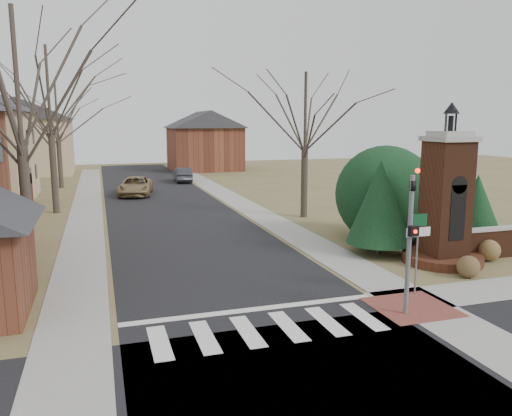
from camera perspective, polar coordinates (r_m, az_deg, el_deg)
name	(u,v)px	position (r m, az deg, el deg)	size (l,w,h in m)	color
ground	(278,341)	(13.64, 2.52, -14.94)	(120.00, 120.00, 0.00)	brown
main_street	(167,207)	(34.37, -10.13, 0.11)	(8.00, 70.00, 0.01)	black
cross_street	(327,400)	(11.19, 8.16, -20.93)	(120.00, 8.00, 0.01)	black
crosswalk_zone	(268,329)	(14.32, 1.40, -13.64)	(8.00, 2.20, 0.02)	silver
stop_bar	(252,310)	(15.64, -0.42, -11.55)	(8.00, 0.35, 0.02)	silver
sidewalk_right_main	(241,203)	(35.40, -1.76, 0.54)	(2.00, 60.00, 0.02)	gray
sidewalk_left	(86,211)	(34.12, -18.82, -0.33)	(2.00, 60.00, 0.02)	gray
curb_apron	(412,307)	(16.56, 17.37, -10.77)	(2.40, 2.40, 0.02)	brown
traffic_signal_pole	(410,230)	(15.24, 17.23, -2.46)	(0.28, 0.41, 4.50)	slate
sign_post	(418,238)	(17.23, 18.00, -3.28)	(0.90, 0.07, 2.75)	slate
brick_gate_monument	(445,211)	(21.56, 20.80, -0.29)	(3.20, 3.20, 6.47)	#4C2616
house_distant_left	(22,136)	(60.14, -25.14, 7.50)	(10.80, 8.80, 8.53)	tan
house_distant_right	(204,139)	(60.90, -5.95, 7.82)	(8.80, 8.80, 7.30)	brown
evergreen_near	(380,202)	(22.14, 13.95, 0.66)	(2.80, 2.80, 4.10)	#473D33
evergreen_mid	(428,189)	(24.92, 19.04, 2.11)	(3.40, 3.40, 4.70)	#473D33
evergreen_far	(477,204)	(25.50, 23.90, 0.37)	(2.40, 2.40, 3.30)	#473D33
evergreen_mass	(385,191)	(25.17, 14.51, 1.95)	(4.80, 4.80, 4.80)	black
bare_tree_0	(16,67)	(20.90, -25.78, 14.33)	(8.05, 8.05, 11.15)	#473D33
bare_tree_1	(48,83)	(33.81, -22.71, 13.01)	(8.40, 8.40, 11.64)	#473D33
bare_tree_2	(56,106)	(46.75, -21.87, 10.73)	(7.35, 7.35, 10.19)	#473D33
bare_tree_3	(306,105)	(30.05, 5.68, 11.64)	(7.00, 7.00, 9.70)	#473D33
pickup_truck	(136,186)	(40.41, -13.60, 2.45)	(2.39, 5.19, 1.44)	#907C4F
distant_car	(183,175)	(48.64, -8.37, 3.78)	(1.45, 4.16, 1.37)	#34363C
dry_shrub_left	(468,267)	(20.19, 23.10, -6.19)	(0.83, 0.83, 0.83)	brown
dry_shrub_right	(489,250)	(22.90, 25.10, -4.41)	(0.90, 0.90, 0.90)	brown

